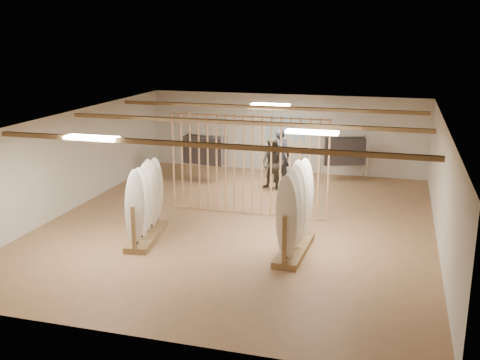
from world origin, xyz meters
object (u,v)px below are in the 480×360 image
(rack_left, at_px, (146,214))
(rack_right, at_px, (295,224))
(shopper_b, at_px, (273,161))
(clothing_rack_b, at_px, (344,151))
(shopper_a, at_px, (280,152))
(clothing_rack_a, at_px, (204,150))

(rack_left, relative_size, rack_right, 0.97)
(rack_left, height_order, shopper_b, rack_left)
(clothing_rack_b, height_order, shopper_b, shopper_b)
(rack_left, relative_size, shopper_b, 1.10)
(rack_left, xyz_separation_m, clothing_rack_b, (4.10, 6.91, 0.37))
(shopper_b, bearing_deg, rack_right, -56.19)
(shopper_a, relative_size, shopper_b, 1.11)
(rack_right, distance_m, clothing_rack_a, 6.90)
(shopper_a, bearing_deg, clothing_rack_a, 14.88)
(clothing_rack_b, bearing_deg, rack_left, -139.44)
(rack_left, height_order, clothing_rack_a, rack_left)
(clothing_rack_b, bearing_deg, shopper_b, -159.58)
(shopper_b, bearing_deg, shopper_a, 104.52)
(clothing_rack_a, xyz_separation_m, shopper_b, (2.48, -0.43, -0.12))
(clothing_rack_a, bearing_deg, shopper_b, -2.27)
(rack_right, relative_size, clothing_rack_b, 1.36)
(clothing_rack_a, relative_size, shopper_b, 0.86)
(clothing_rack_a, height_order, clothing_rack_b, clothing_rack_a)
(rack_right, height_order, clothing_rack_a, rack_right)
(rack_right, distance_m, shopper_b, 5.35)
(rack_left, distance_m, rack_right, 3.67)
(shopper_b, bearing_deg, clothing_rack_b, 54.99)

